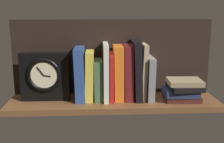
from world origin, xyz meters
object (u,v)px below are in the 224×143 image
book_green_romantic (98,80)px  book_gray_chess (149,77)px  book_white_catcher (106,71)px  book_maroon_dawkins (128,72)px  book_orange_pandolfini (118,72)px  book_stack_side (183,90)px  book_yellow_seinlanguage (90,75)px  book_black_skeptic (137,70)px  framed_clock (45,76)px  book_blue_modern (80,74)px  book_tan_shortstories (143,71)px  book_red_requiem (111,76)px

book_green_romantic → book_gray_chess: book_gray_chess is taller
book_white_catcher → book_gray_chess: book_white_catcher is taller
book_maroon_dawkins → book_green_romantic: bearing=180.0°
book_green_romantic → book_orange_pandolfini: book_orange_pandolfini is taller
book_orange_pandolfini → book_maroon_dawkins: 4.20cm
book_maroon_dawkins → book_stack_side: (23.42, -3.97, -7.28)cm
book_yellow_seinlanguage → book_black_skeptic: book_black_skeptic is taller
framed_clock → book_white_catcher: bearing=1.3°
book_yellow_seinlanguage → book_maroon_dawkins: size_ratio=0.89×
book_gray_chess → book_stack_side: size_ratio=1.14×
book_stack_side → framed_clock: bearing=176.7°
book_blue_modern → book_tan_shortstories: size_ratio=0.94×
book_black_skeptic → framed_clock: size_ratio=1.21×
framed_clock → book_gray_chess: bearing=0.8°
framed_clock → book_maroon_dawkins: bearing=1.0°
book_green_romantic → book_black_skeptic: size_ratio=0.67×
book_red_requiem → book_black_skeptic: (11.14, 0.00, 2.68)cm
book_orange_pandolfini → book_gray_chess: size_ratio=1.26×
book_green_romantic → book_maroon_dawkins: 13.26cm
book_yellow_seinlanguage → book_maroon_dawkins: (16.70, 0.00, 1.34)cm
book_blue_modern → book_yellow_seinlanguage: bearing=0.0°
book_maroon_dawkins → book_orange_pandolfini: bearing=180.0°
book_gray_chess → book_tan_shortstories: bearing=180.0°
book_maroon_dawkins → framed_clock: book_maroon_dawkins is taller
book_stack_side → book_tan_shortstories: bearing=166.7°
book_orange_pandolfini → book_tan_shortstories: (10.80, 0.00, 0.34)cm
book_green_romantic → book_tan_shortstories: size_ratio=0.71×
book_green_romantic → book_yellow_seinlanguage: bearing=180.0°
book_blue_modern → book_black_skeptic: (24.51, 0.00, 1.41)cm
book_green_romantic → book_stack_side: size_ratio=1.06×
book_black_skeptic → book_gray_chess: bearing=0.0°
book_maroon_dawkins → book_white_catcher: bearing=180.0°
book_yellow_seinlanguage → book_gray_chess: size_ratio=1.13×
framed_clock → book_orange_pandolfini: bearing=1.1°
book_red_requiem → book_tan_shortstories: book_tan_shortstories is taller
book_black_skeptic → book_tan_shortstories: size_ratio=1.06×
book_tan_shortstories → book_orange_pandolfini: bearing=180.0°
book_blue_modern → book_tan_shortstories: book_tan_shortstories is taller
book_blue_modern → book_red_requiem: bearing=0.0°
book_black_skeptic → book_maroon_dawkins: bearing=180.0°
book_white_catcher → book_stack_side: 34.18cm
book_yellow_seinlanguage → book_white_catcher: size_ratio=0.86×
book_gray_chess → book_red_requiem: bearing=180.0°
book_gray_chess → framed_clock: size_ratio=0.88×
book_blue_modern → framed_clock: book_blue_modern is taller
book_yellow_seinlanguage → book_gray_chess: (26.04, 0.00, -1.24)cm
book_white_catcher → book_tan_shortstories: (16.27, 0.00, -0.14)cm
book_green_romantic → book_gray_chess: bearing=0.0°
book_maroon_dawkins → book_tan_shortstories: size_ratio=0.98×
book_maroon_dawkins → framed_clock: size_ratio=1.13×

